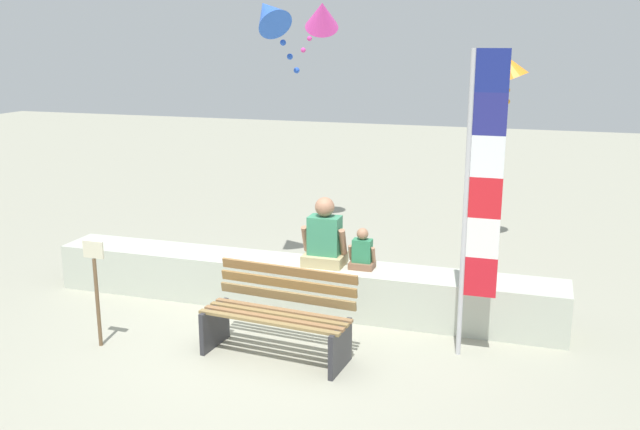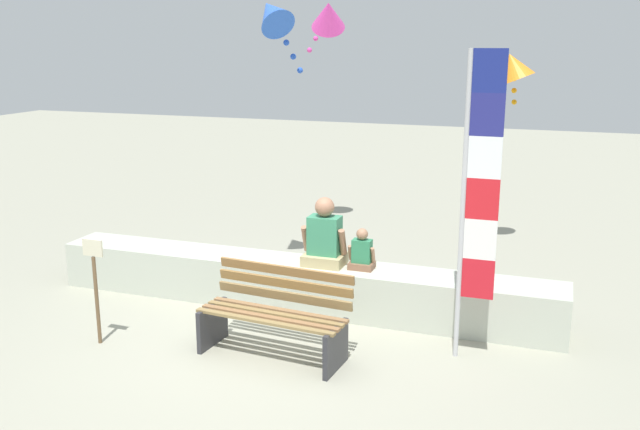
% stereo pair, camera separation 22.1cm
% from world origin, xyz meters
% --- Properties ---
extents(ground_plane, '(40.00, 40.00, 0.00)m').
position_xyz_m(ground_plane, '(0.00, 0.00, 0.00)').
color(ground_plane, gray).
extents(seawall_ledge, '(6.25, 0.64, 0.57)m').
position_xyz_m(seawall_ledge, '(0.00, 1.16, 0.29)').
color(seawall_ledge, '#B4BAAA').
rests_on(seawall_ledge, ground).
extents(park_bench, '(1.58, 0.74, 0.88)m').
position_xyz_m(park_bench, '(0.26, -0.16, 0.41)').
color(park_bench, olive).
rests_on(park_bench, ground).
extents(person_adult, '(0.53, 0.39, 0.82)m').
position_xyz_m(person_adult, '(0.34, 1.15, 0.89)').
color(person_adult, tan).
rests_on(person_adult, seawall_ledge).
extents(person_child, '(0.32, 0.23, 0.48)m').
position_xyz_m(person_child, '(0.80, 1.16, 0.76)').
color(person_child, brown).
rests_on(person_child, seawall_ledge).
extents(flag_banner, '(0.37, 0.05, 3.08)m').
position_xyz_m(flag_banner, '(2.14, 0.41, 1.74)').
color(flag_banner, '#B7B7BC').
rests_on(flag_banner, ground).
extents(kite_orange, '(0.65, 0.61, 0.86)m').
position_xyz_m(kite_orange, '(2.13, 4.51, 2.77)').
color(kite_orange, orange).
extents(kite_magenta, '(0.74, 0.85, 0.93)m').
position_xyz_m(kite_magenta, '(-0.77, 4.58, 3.53)').
color(kite_magenta, '#DB3D9E').
extents(kite_blue, '(0.78, 0.76, 1.08)m').
position_xyz_m(kite_blue, '(-0.76, 2.29, 3.47)').
color(kite_blue, blue).
extents(sign_post, '(0.24, 0.04, 1.15)m').
position_xyz_m(sign_post, '(-1.62, -0.53, 0.69)').
color(sign_post, brown).
rests_on(sign_post, ground).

